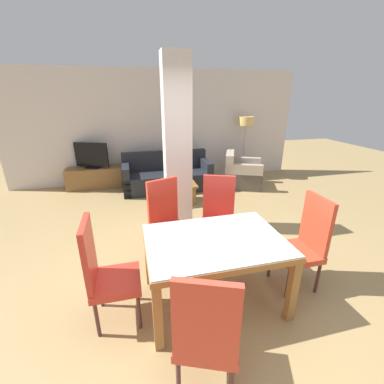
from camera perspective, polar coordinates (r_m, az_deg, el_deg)
The scene contains 16 objects.
ground_plane at distance 3.11m, azimuth 4.65°, elevation -22.46°, with size 18.00×18.00×0.00m, color #9F8352.
back_wall at distance 6.64m, azimuth -7.47°, elevation 14.06°, with size 7.20×0.09×2.70m.
divider_pillar at distance 4.02m, azimuth -3.29°, elevation 9.69°, with size 0.41×0.30×2.70m.
dining_table at distance 2.73m, azimuth 5.03°, elevation -13.28°, with size 1.41×0.99×0.77m.
dining_chair_far_left at distance 3.45m, azimuth -5.49°, elevation -5.97°, with size 0.59×0.59×1.11m.
dining_chair_head_left at distance 2.66m, azimuth -18.87°, elevation -16.25°, with size 0.46×0.46×1.11m.
dining_chair_head_right at distance 3.22m, azimuth 23.75°, elevation -9.92°, with size 0.46×0.46×1.11m.
dining_chair_near_left at distance 2.05m, azimuth 3.27°, elevation -28.62°, with size 0.60×0.60×1.11m.
dining_chair_far_right at distance 3.57m, azimuth 5.78°, elevation -4.96°, with size 0.60×0.60×1.11m.
sofa at distance 6.14m, azimuth -5.60°, elevation 3.42°, with size 2.03×0.87×0.85m.
armchair at distance 6.41m, azimuth 10.87°, elevation 3.87°, with size 1.11×1.11×0.83m.
coffee_table at distance 5.33m, azimuth -3.40°, elevation -0.22°, with size 0.79×0.54×0.41m.
bottle at distance 5.20m, azimuth -3.54°, elevation 2.84°, with size 0.06×0.06×0.28m.
tv_stand at distance 6.61m, azimuth -20.82°, elevation 2.99°, with size 1.27×0.40×0.49m.
tv_screen at distance 6.47m, azimuth -21.43°, elevation 7.51°, with size 0.76×0.35×0.60m.
floor_lamp at distance 6.93m, azimuth 11.86°, elevation 14.10°, with size 0.39×0.39×1.60m.
Camera 1 is at (-0.77, -2.13, 2.14)m, focal length 24.00 mm.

